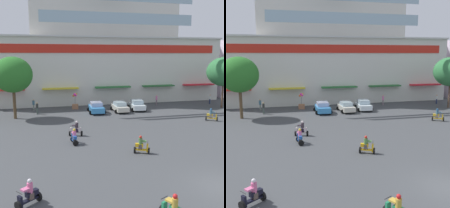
% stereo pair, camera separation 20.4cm
% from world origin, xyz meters
% --- Properties ---
extents(ground_plane, '(128.00, 128.00, 0.00)m').
position_xyz_m(ground_plane, '(0.00, 13.00, 0.00)').
color(ground_plane, '#424548').
extents(colonial_building, '(40.16, 19.43, 21.65)m').
position_xyz_m(colonial_building, '(0.00, 37.09, 9.35)').
color(colonial_building, silver).
rests_on(colonial_building, ground).
extents(plaza_tree_0, '(4.91, 4.53, 7.95)m').
position_xyz_m(plaza_tree_0, '(-14.47, 22.92, 5.66)').
color(plaza_tree_0, brown).
rests_on(plaza_tree_0, ground).
extents(parked_car_0, '(2.50, 4.14, 1.55)m').
position_xyz_m(parked_car_0, '(-3.60, 23.93, 0.78)').
color(parked_car_0, '#3887C9').
rests_on(parked_car_0, ground).
extents(parked_car_1, '(2.37, 4.09, 1.44)m').
position_xyz_m(parked_car_1, '(-0.12, 23.92, 0.73)').
color(parked_car_1, beige).
rests_on(parked_car_1, ground).
extents(parked_car_2, '(2.58, 3.96, 1.53)m').
position_xyz_m(parked_car_2, '(2.68, 24.39, 0.77)').
color(parked_car_2, white).
rests_on(parked_car_2, ground).
extents(scooter_rider_0, '(1.47, 1.31, 1.51)m').
position_xyz_m(scooter_rider_0, '(-11.71, 0.74, 0.61)').
color(scooter_rider_0, black).
rests_on(scooter_rider_0, ground).
extents(scooter_rider_1, '(1.41, 1.02, 1.54)m').
position_xyz_m(scooter_rider_1, '(-2.94, 6.91, 0.64)').
color(scooter_rider_1, black).
rests_on(scooter_rider_1, ground).
extents(scooter_rider_2, '(0.63, 1.47, 1.49)m').
position_xyz_m(scooter_rider_2, '(-8.15, 10.77, 0.62)').
color(scooter_rider_2, black).
rests_on(scooter_rider_2, ground).
extents(scooter_rider_7, '(1.44, 0.86, 1.57)m').
position_xyz_m(scooter_rider_7, '(-7.70, 13.30, 0.65)').
color(scooter_rider_7, black).
rests_on(scooter_rider_7, ground).
extents(scooter_rider_8, '(1.50, 1.25, 1.58)m').
position_xyz_m(scooter_rider_8, '(9.55, 15.76, 0.65)').
color(scooter_rider_8, black).
rests_on(scooter_rider_8, ground).
extents(pedestrian_0, '(0.40, 0.40, 1.71)m').
position_xyz_m(pedestrian_0, '(7.17, 27.61, 0.99)').
color(pedestrian_0, slate).
rests_on(pedestrian_0, ground).
extents(pedestrian_1, '(0.43, 0.43, 1.68)m').
position_xyz_m(pedestrian_1, '(-12.32, 27.86, 0.96)').
color(pedestrian_1, slate).
rests_on(pedestrian_1, ground).
extents(pedestrian_2, '(0.37, 0.37, 1.59)m').
position_xyz_m(pedestrian_2, '(16.39, 26.57, 0.92)').
color(pedestrian_2, navy).
rests_on(pedestrian_2, ground).
extents(pedestrian_3, '(0.37, 0.37, 1.71)m').
position_xyz_m(pedestrian_3, '(-11.74, 24.83, 0.98)').
color(pedestrian_3, '#415048').
rests_on(pedestrian_3, ground).
extents(balloon_vendor_cart, '(1.01, 0.81, 2.49)m').
position_xyz_m(balloon_vendor_cart, '(-6.22, 27.37, 1.10)').
color(balloon_vendor_cart, '#A16A4A').
rests_on(balloon_vendor_cart, ground).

